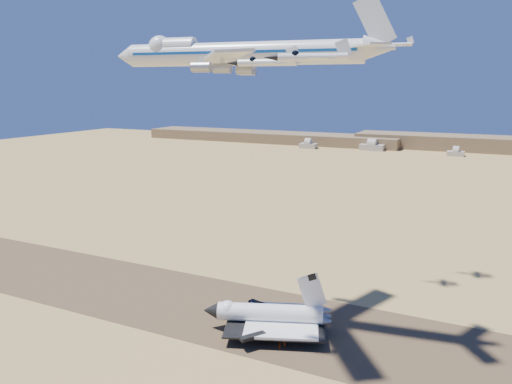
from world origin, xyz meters
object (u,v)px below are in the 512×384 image
at_px(carrier_747, 233,54).
at_px(chase_jet_c, 358,53).
at_px(shuttle, 269,315).
at_px(chase_jet_a, 266,62).
at_px(chase_jet_d, 395,45).
at_px(crew_a, 285,344).
at_px(chase_jet_b, 311,57).
at_px(crew_b, 280,346).
at_px(crew_c, 280,344).

distance_m(carrier_747, chase_jet_c, 58.34).
relative_size(shuttle, carrier_747, 0.48).
xyz_separation_m(chase_jet_a, chase_jet_d, (5.08, 110.00, 11.18)).
xyz_separation_m(crew_a, chase_jet_b, (24.96, -51.16, 83.37)).
xyz_separation_m(shuttle, crew_b, (8.09, -9.33, -4.60)).
relative_size(chase_jet_a, chase_jet_b, 1.14).
distance_m(crew_a, crew_b, 1.90).
height_order(chase_jet_a, chase_jet_b, chase_jet_a).
bearing_deg(carrier_747, chase_jet_c, 56.41).
bearing_deg(chase_jet_b, crew_a, 99.07).
relative_size(shuttle, chase_jet_c, 2.97).
relative_size(carrier_747, chase_jet_c, 6.18).
bearing_deg(crew_a, carrier_747, 91.58).
height_order(carrier_747, crew_c, carrier_747).
relative_size(chase_jet_a, chase_jet_c, 1.12).
distance_m(crew_a, chase_jet_d, 121.84).
height_order(carrier_747, crew_a, carrier_747).
bearing_deg(crew_a, shuttle, 69.88).
bearing_deg(chase_jet_c, carrier_747, -126.10).
bearing_deg(crew_a, crew_b, 174.34).
bearing_deg(shuttle, crew_b, -69.60).
height_order(crew_b, chase_jet_c, chase_jet_c).
xyz_separation_m(shuttle, crew_a, (8.93, -7.62, -4.62)).
distance_m(shuttle, carrier_747, 84.67).
relative_size(carrier_747, chase_jet_d, 5.76).
height_order(crew_c, chase_jet_b, chase_jet_b).
bearing_deg(chase_jet_b, crew_b, 100.61).
relative_size(crew_c, chase_jet_c, 0.12).
relative_size(shuttle, crew_a, 23.34).
distance_m(carrier_747, chase_jet_b, 74.75).
distance_m(shuttle, crew_b, 13.18).
xyz_separation_m(crew_a, chase_jet_a, (9.15, -34.64, 83.50)).
xyz_separation_m(chase_jet_b, chase_jet_d, (-10.73, 126.52, 11.31)).
height_order(carrier_747, chase_jet_b, carrier_747).
relative_size(shuttle, chase_jet_d, 2.77).
relative_size(crew_a, chase_jet_d, 0.12).
relative_size(carrier_747, chase_jet_a, 5.50).
xyz_separation_m(shuttle, crew_c, (7.31, -7.88, -4.68)).
bearing_deg(shuttle, chase_jet_d, 50.58).
xyz_separation_m(shuttle, carrier_747, (-12.45, -0.35, 83.75)).
height_order(chase_jet_c, chase_jet_d, chase_jet_d).
relative_size(carrier_747, crew_a, 48.51).
bearing_deg(shuttle, carrier_747, 161.07).
xyz_separation_m(crew_b, crew_c, (-0.79, 1.45, -0.08)).
distance_m(crew_c, chase_jet_b, 101.29).
bearing_deg(carrier_747, crew_b, -31.68).
height_order(crew_a, chase_jet_a, chase_jet_a).
distance_m(crew_b, chase_jet_b, 100.30).
bearing_deg(carrier_747, shuttle, -6.46).
height_order(shuttle, chase_jet_a, chase_jet_a).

